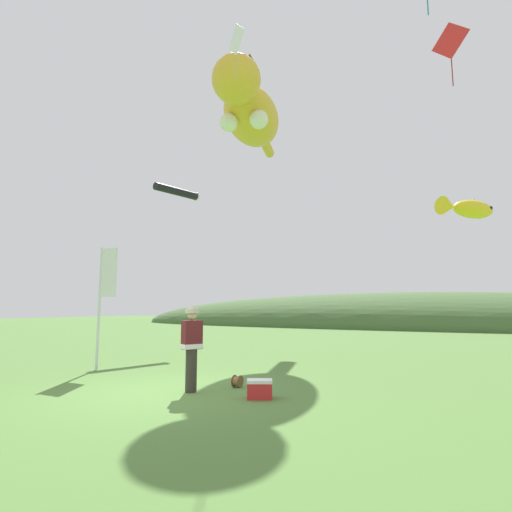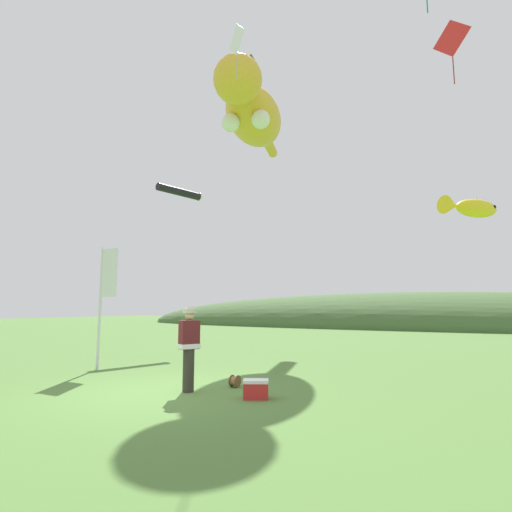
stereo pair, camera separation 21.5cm
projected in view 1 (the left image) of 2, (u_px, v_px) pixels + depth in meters
ground_plane at (167, 393)px, 8.28m from camera, size 120.00×120.00×0.00m
distant_hill_ridge at (398, 327)px, 36.57m from camera, size 57.73×14.32×6.27m
festival_attendant at (192, 346)px, 8.46m from camera, size 0.43×0.49×1.77m
kite_spool at (237, 381)px, 8.85m from camera, size 0.17×0.26×0.26m
picnic_cooler at (260, 389)px, 7.76m from camera, size 0.58×0.51×0.36m
festival_banner_pole at (104, 289)px, 11.47m from camera, size 0.66×0.08×3.51m
kite_giant_cat at (249, 112)px, 18.71m from camera, size 3.68×8.65×2.69m
kite_fish_windsock at (468, 208)px, 14.78m from camera, size 2.15×2.37×0.78m
kite_tube_streamer at (177, 192)px, 19.21m from camera, size 1.01×2.47×0.44m
kite_diamond_white at (236, 40)px, 13.77m from camera, size 1.01×0.67×2.10m
kite_diamond_red at (450, 41)px, 12.52m from camera, size 1.12×0.60×2.15m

